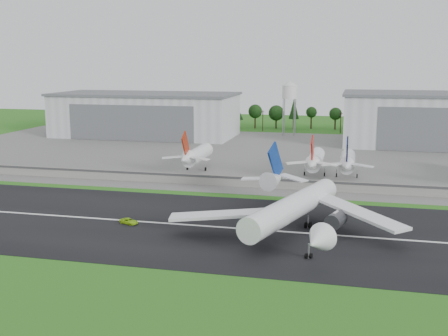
% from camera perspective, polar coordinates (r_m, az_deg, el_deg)
% --- Properties ---
extents(ground, '(600.00, 600.00, 0.00)m').
position_cam_1_polar(ground, '(129.14, -1.25, -7.34)').
color(ground, '#236217').
rests_on(ground, ground).
extents(runway, '(320.00, 60.00, 0.10)m').
position_cam_1_polar(runway, '(138.36, -0.19, -6.06)').
color(runway, black).
rests_on(runway, ground).
extents(runway_centerline, '(220.00, 1.00, 0.02)m').
position_cam_1_polar(runway_centerline, '(138.35, -0.19, -6.04)').
color(runway_centerline, white).
rests_on(runway_centerline, runway).
extents(apron, '(320.00, 150.00, 0.10)m').
position_cam_1_polar(apron, '(244.00, 5.91, 1.33)').
color(apron, slate).
rests_on(apron, ground).
extents(blast_fence, '(240.00, 0.61, 3.50)m').
position_cam_1_polar(blast_fence, '(180.55, 3.18, -1.46)').
color(blast_fence, gray).
rests_on(blast_fence, ground).
extents(hangar_west, '(97.00, 44.00, 23.20)m').
position_cam_1_polar(hangar_west, '(305.92, -7.97, 5.40)').
color(hangar_west, silver).
rests_on(hangar_west, ground).
extents(water_tower, '(8.40, 8.40, 29.40)m').
position_cam_1_polar(water_tower, '(306.17, 6.70, 7.86)').
color(water_tower, '#99999E').
rests_on(water_tower, ground).
extents(utility_poles, '(230.00, 3.00, 12.00)m').
position_cam_1_polar(utility_poles, '(322.67, 7.80, 3.61)').
color(utility_poles, black).
rests_on(utility_poles, ground).
extents(treeline, '(320.00, 16.00, 22.00)m').
position_cam_1_polar(treeline, '(337.49, 8.06, 3.92)').
color(treeline, black).
rests_on(treeline, ground).
extents(main_airliner, '(54.65, 57.98, 18.17)m').
position_cam_1_polar(main_airliner, '(133.75, 7.01, -4.58)').
color(main_airliner, white).
rests_on(main_airliner, runway).
extents(ground_vehicle, '(5.52, 4.03, 1.39)m').
position_cam_1_polar(ground_vehicle, '(143.01, -9.64, -5.34)').
color(ground_vehicle, '#A0D919').
rests_on(ground_vehicle, runway).
extents(parked_jet_red_a, '(7.36, 31.29, 16.54)m').
position_cam_1_polar(parked_jet_red_a, '(206.34, -2.95, 1.30)').
color(parked_jet_red_a, white).
rests_on(parked_jet_red_a, ground).
extents(parked_jet_red_b, '(7.36, 31.29, 16.48)m').
position_cam_1_polar(parked_jet_red_b, '(198.64, 9.19, 0.78)').
color(parked_jet_red_b, white).
rests_on(parked_jet_red_b, ground).
extents(parked_jet_navy, '(7.36, 31.29, 16.42)m').
position_cam_1_polar(parked_jet_navy, '(198.17, 12.41, 0.63)').
color(parked_jet_navy, white).
rests_on(parked_jet_navy, ground).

